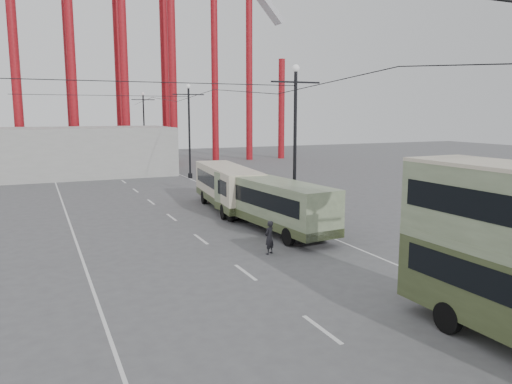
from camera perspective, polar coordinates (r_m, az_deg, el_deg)
name	(u,v)px	position (r m, az deg, el deg)	size (l,w,h in m)	color
road_markings	(184,224)	(29.79, -8.25, -3.70)	(12.52, 120.00, 0.01)	silver
lamp_post_mid	(295,144)	(29.98, 4.47, 5.48)	(3.20, 0.44, 9.32)	black
lamp_post_far	(189,131)	(50.39, -7.63, 6.87)	(3.20, 0.44, 9.32)	black
lamp_post_distant	(144,126)	(71.75, -12.67, 7.36)	(3.20, 0.44, 9.32)	black
fairground_shed	(62,152)	(55.50, -21.28, 4.28)	(22.00, 10.00, 5.00)	#989893
single_decker_green	(271,202)	(27.93, 1.71, -1.12)	(3.28, 10.23, 2.84)	#677656
single_decker_cream	(227,186)	(33.82, -3.28, 0.74)	(3.30, 9.60, 2.93)	beige
pedestrian	(269,237)	(23.29, 1.53, -5.22)	(0.58, 0.38, 1.59)	black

